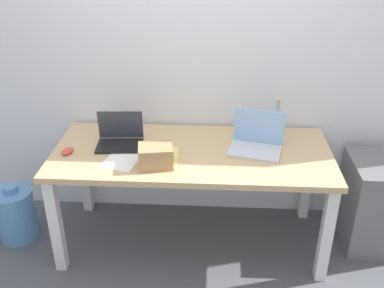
# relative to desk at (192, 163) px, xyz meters

# --- Properties ---
(ground_plane) EXTENTS (8.00, 8.00, 0.00)m
(ground_plane) POSITION_rel_desk_xyz_m (0.00, 0.00, -0.65)
(ground_plane) COLOR #515459
(back_wall) EXTENTS (5.20, 0.08, 2.60)m
(back_wall) POSITION_rel_desk_xyz_m (0.00, 0.46, 0.65)
(back_wall) COLOR white
(back_wall) RESTS_ON ground
(desk) EXTENTS (1.84, 0.80, 0.74)m
(desk) POSITION_rel_desk_xyz_m (0.00, 0.00, 0.00)
(desk) COLOR tan
(desk) RESTS_ON ground
(laptop_left) EXTENTS (0.32, 0.24, 0.22)m
(laptop_left) POSITION_rel_desk_xyz_m (-0.49, 0.06, 0.14)
(laptop_left) COLOR black
(laptop_left) RESTS_ON desk
(laptop_right) EXTENTS (0.38, 0.31, 0.25)m
(laptop_right) POSITION_rel_desk_xyz_m (0.42, 0.04, 0.15)
(laptop_right) COLOR silver
(laptop_right) RESTS_ON desk
(beer_bottle) EXTENTS (0.06, 0.06, 0.26)m
(beer_bottle) POSITION_rel_desk_xyz_m (0.58, 0.30, 0.19)
(beer_bottle) COLOR #99B7C1
(beer_bottle) RESTS_ON desk
(computer_mouse) EXTENTS (0.09, 0.11, 0.03)m
(computer_mouse) POSITION_rel_desk_xyz_m (-0.81, -0.08, 0.11)
(computer_mouse) COLOR #D84C38
(computer_mouse) RESTS_ON desk
(cardboard_box) EXTENTS (0.23, 0.19, 0.13)m
(cardboard_box) POSITION_rel_desk_xyz_m (-0.21, -0.21, 0.16)
(cardboard_box) COLOR tan
(cardboard_box) RESTS_ON desk
(paper_sheet_front_left) EXTENTS (0.28, 0.34, 0.00)m
(paper_sheet_front_left) POSITION_rel_desk_xyz_m (-0.43, -0.13, 0.09)
(paper_sheet_front_left) COLOR white
(paper_sheet_front_left) RESTS_ON desk
(paper_yellow_folder) EXTENTS (0.23, 0.31, 0.00)m
(paper_yellow_folder) POSITION_rel_desk_xyz_m (-0.19, -0.11, 0.09)
(paper_yellow_folder) COLOR #F4E06B
(paper_yellow_folder) RESTS_ON desk
(water_cooler_jug) EXTENTS (0.28, 0.28, 0.44)m
(water_cooler_jug) POSITION_rel_desk_xyz_m (-1.28, -0.03, -0.45)
(water_cooler_jug) COLOR #598CC6
(water_cooler_jug) RESTS_ON ground
(filing_cabinet) EXTENTS (0.40, 0.48, 0.65)m
(filing_cabinet) POSITION_rel_desk_xyz_m (1.28, 0.08, -0.33)
(filing_cabinet) COLOR slate
(filing_cabinet) RESTS_ON ground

